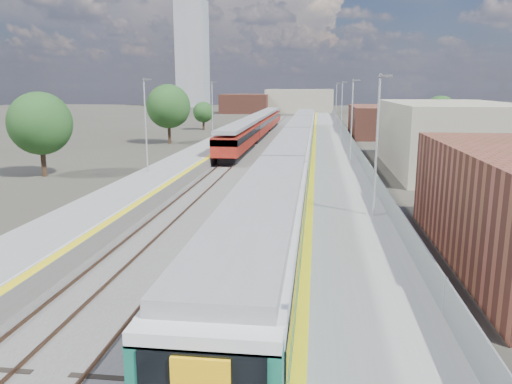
# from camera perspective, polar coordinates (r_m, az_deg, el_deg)

# --- Properties ---
(ground) EXTENTS (320.00, 320.00, 0.00)m
(ground) POSITION_cam_1_polar(r_m,az_deg,el_deg) (55.50, 3.32, 3.80)
(ground) COLOR #47443A
(ground) RESTS_ON ground
(ballast_bed) EXTENTS (10.50, 155.00, 0.06)m
(ballast_bed) POSITION_cam_1_polar(r_m,az_deg,el_deg) (58.14, 1.26, 4.22)
(ballast_bed) COLOR #565451
(ballast_bed) RESTS_ON ground
(tracks) EXTENTS (8.96, 160.00, 0.17)m
(tracks) POSITION_cam_1_polar(r_m,az_deg,el_deg) (59.73, 1.99, 4.50)
(tracks) COLOR #4C3323
(tracks) RESTS_ON ground
(platform_right) EXTENTS (4.70, 155.00, 8.52)m
(platform_right) POSITION_cam_1_polar(r_m,az_deg,el_deg) (57.81, 8.73, 4.54)
(platform_right) COLOR slate
(platform_right) RESTS_ON ground
(platform_left) EXTENTS (4.30, 155.00, 8.52)m
(platform_left) POSITION_cam_1_polar(r_m,az_deg,el_deg) (59.12, -5.34, 4.78)
(platform_left) COLOR slate
(platform_left) RESTS_ON ground
(buildings) EXTENTS (72.00, 185.50, 40.00)m
(buildings) POSITION_cam_1_polar(r_m,az_deg,el_deg) (145.06, -1.66, 13.10)
(buildings) COLOR brown
(buildings) RESTS_ON ground
(green_train) EXTENTS (2.97, 82.72, 3.27)m
(green_train) POSITION_cam_1_polar(r_m,az_deg,el_deg) (49.57, 4.67, 5.48)
(green_train) COLOR black
(green_train) RESTS_ON ground
(red_train) EXTENTS (2.77, 56.23, 3.50)m
(red_train) POSITION_cam_1_polar(r_m,az_deg,el_deg) (76.30, 0.19, 7.61)
(red_train) COLOR black
(red_train) RESTS_ON ground
(tree_a) EXTENTS (5.50, 5.50, 7.45)m
(tree_a) POSITION_cam_1_polar(r_m,az_deg,el_deg) (47.89, -23.44, 7.19)
(tree_a) COLOR #382619
(tree_a) RESTS_ON ground
(tree_b) EXTENTS (6.05, 6.05, 8.20)m
(tree_b) POSITION_cam_1_polar(r_m,az_deg,el_deg) (70.88, -9.98, 9.61)
(tree_b) COLOR #382619
(tree_b) RESTS_ON ground
(tree_c) EXTENTS (3.79, 3.79, 5.14)m
(tree_c) POSITION_cam_1_polar(r_m,az_deg,el_deg) (93.35, -6.04, 9.06)
(tree_c) COLOR #382619
(tree_c) RESTS_ON ground
(tree_d) EXTENTS (4.88, 4.88, 6.61)m
(tree_d) POSITION_cam_1_polar(r_m,az_deg,el_deg) (76.19, 20.30, 8.45)
(tree_d) COLOR #382619
(tree_d) RESTS_ON ground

